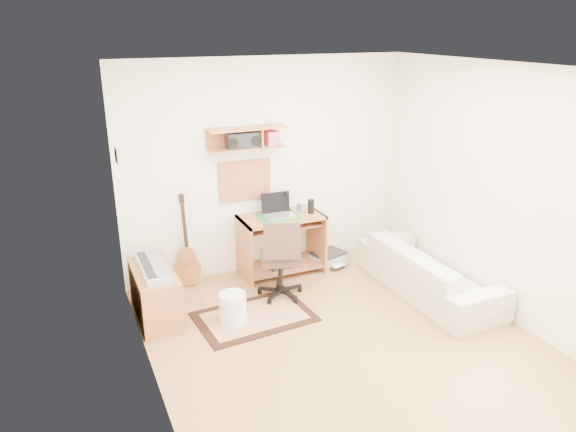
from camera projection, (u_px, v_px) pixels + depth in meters
name	position (u px, v px, depth m)	size (l,w,h in m)	color
floor	(346.00, 344.00, 5.26)	(3.60, 4.00, 0.01)	#B17C4A
ceiling	(357.00, 67.00, 4.38)	(3.60, 4.00, 0.01)	white
back_wall	(267.00, 167.00, 6.55)	(3.60, 0.01, 2.60)	white
left_wall	(147.00, 251.00, 4.13)	(0.01, 4.00, 2.60)	white
right_wall	(504.00, 194.00, 5.51)	(0.01, 4.00, 2.60)	white
wall_shelf	(247.00, 138.00, 6.18)	(0.90, 0.25, 0.26)	#B56E3F
cork_board	(245.00, 180.00, 6.45)	(0.64, 0.03, 0.49)	tan
wall_photo	(117.00, 156.00, 5.28)	(0.02, 0.20, 0.15)	#4C8CBF
desk	(281.00, 245.00, 6.64)	(1.00, 0.55, 0.75)	#B56E3F
laptop	(279.00, 206.00, 6.44)	(0.36, 0.36, 0.27)	silver
speaker	(311.00, 206.00, 6.59)	(0.08, 0.08, 0.17)	black
desk_lamp	(289.00, 200.00, 6.65)	(0.09, 0.09, 0.26)	black
pencil_cup	(299.00, 207.00, 6.69)	(0.06, 0.06, 0.09)	#34509C
boombox	(242.00, 140.00, 6.17)	(0.37, 0.17, 0.19)	black
rug	(254.00, 317.00, 5.73)	(1.20, 0.80, 0.02)	beige
task_chair	(280.00, 257.00, 6.02)	(0.49, 0.49, 0.97)	#3D2924
cabinet	(155.00, 294.00, 5.64)	(0.40, 0.90, 0.55)	#B56E3F
music_keyboard	(153.00, 267.00, 5.54)	(0.25, 0.79, 0.07)	#B2B5BA
guitar	(187.00, 241.00, 6.26)	(0.30, 0.19, 1.11)	#B56E37
waste_basket	(233.00, 309.00, 5.56)	(0.28, 0.28, 0.34)	white
printer	(328.00, 258.00, 6.97)	(0.41, 0.32, 0.16)	#A5A8AA
sofa	(429.00, 263.00, 6.13)	(1.90, 0.55, 0.74)	beige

